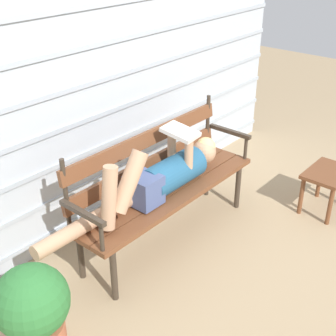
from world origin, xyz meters
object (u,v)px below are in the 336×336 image
object	(u,v)px
park_bench	(161,180)
reclining_person	(161,176)
potted_plant	(33,311)
footstool	(327,179)

from	to	relation	value
park_bench	reclining_person	world-z (taller)	reclining_person
park_bench	potted_plant	distance (m)	1.34
reclining_person	footstool	world-z (taller)	reclining_person
reclining_person	potted_plant	distance (m)	1.26
park_bench	reclining_person	size ratio (longest dim) A/B	0.99
park_bench	potted_plant	bearing A→B (deg)	-170.03
park_bench	footstool	distance (m)	1.43
park_bench	reclining_person	distance (m)	0.14
reclining_person	park_bench	bearing A→B (deg)	38.95
footstool	potted_plant	world-z (taller)	potted_plant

